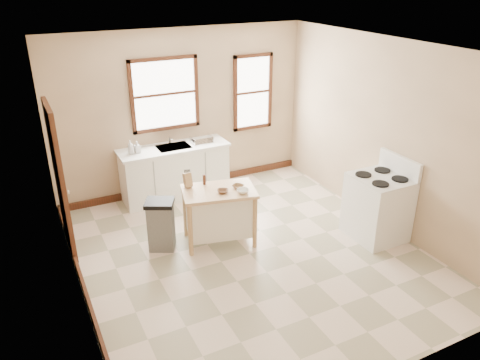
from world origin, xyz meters
name	(u,v)px	position (x,y,z in m)	size (l,w,h in m)	color
floor	(250,254)	(0.00, 0.00, 0.00)	(5.00, 5.00, 0.00)	beige
ceiling	(252,49)	(0.00, 0.00, 2.80)	(5.00, 5.00, 0.00)	white
wall_back	(183,112)	(0.00, 2.50, 1.40)	(4.50, 0.04, 2.80)	#D4B38B
wall_left	(67,196)	(-2.25, 0.00, 1.40)	(0.04, 5.00, 2.80)	#D4B38B
wall_right	(385,135)	(2.25, 0.00, 1.40)	(0.04, 5.00, 2.80)	#D4B38B
window_main	(165,94)	(-0.30, 2.48, 1.75)	(1.17, 0.06, 1.22)	#3B2110
window_side	(253,92)	(1.35, 2.48, 1.60)	(0.77, 0.06, 1.37)	#3B2110
door_left	(60,181)	(-2.21, 1.30, 1.05)	(0.06, 0.90, 2.10)	#3B2110
baseboard_back	(187,184)	(0.00, 2.47, 0.06)	(4.50, 0.04, 0.12)	#3B2110
baseboard_left	(87,296)	(-2.22, 0.00, 0.06)	(0.04, 5.00, 0.12)	#3B2110
sink_counter	(175,172)	(-0.30, 2.20, 0.46)	(1.86, 0.62, 0.92)	white
faucet	(170,137)	(-0.30, 2.38, 1.03)	(0.03, 0.03, 0.22)	silver
soap_bottle_a	(130,147)	(-1.02, 2.19, 1.03)	(0.09, 0.09, 0.23)	#B2B2B2
soap_bottle_b	(137,147)	(-0.91, 2.19, 1.02)	(0.09, 0.09, 0.19)	#B2B2B2
dish_rack	(201,140)	(0.20, 2.18, 0.97)	(0.36, 0.27, 0.09)	silver
kitchen_island	(219,216)	(-0.23, 0.50, 0.41)	(1.01, 0.64, 0.83)	#EFBF8C
knife_block	(188,180)	(-0.58, 0.79, 0.93)	(0.10, 0.10, 0.20)	tan
pepper_grinder	(204,180)	(-0.34, 0.76, 0.90)	(0.04, 0.04, 0.15)	#431F12
bowl_a	(223,191)	(-0.22, 0.40, 0.85)	(0.16, 0.16, 0.04)	brown
bowl_b	(238,187)	(0.04, 0.44, 0.85)	(0.16, 0.16, 0.04)	brown
bowl_c	(243,191)	(0.03, 0.27, 0.86)	(0.17, 0.17, 0.05)	white
trash_bin	(161,225)	(-1.04, 0.70, 0.37)	(0.38, 0.32, 0.75)	slate
gas_stove	(378,199)	(1.89, -0.40, 0.61)	(0.76, 0.78, 1.22)	white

